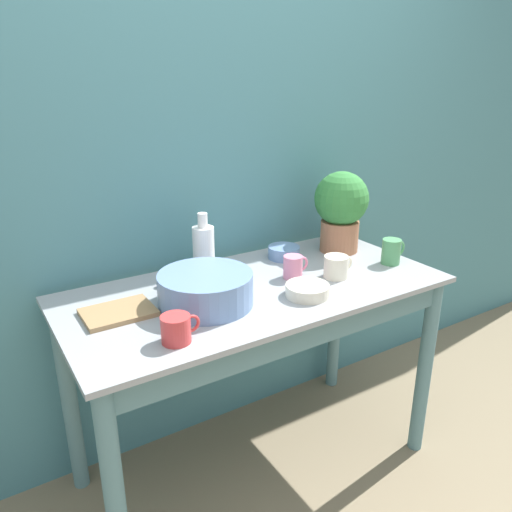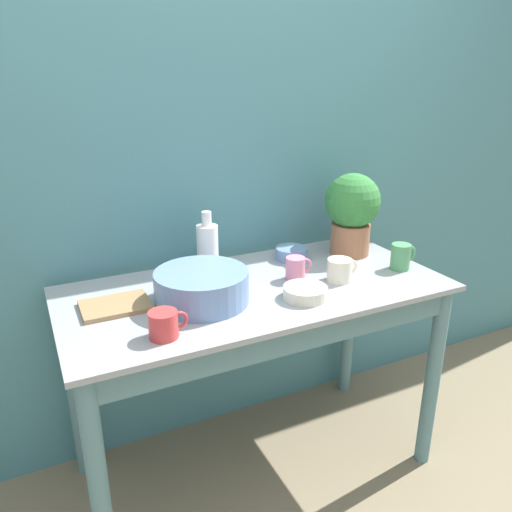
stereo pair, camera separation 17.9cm
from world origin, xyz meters
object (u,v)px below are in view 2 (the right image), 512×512
Objects in this scene: mug_green at (401,257)px; bowl_small_blue at (291,253)px; mug_red at (164,324)px; tray_board at (116,306)px; bowl_wash_large at (202,287)px; mug_pink at (296,268)px; mug_cream at (340,270)px; potted_plant at (352,210)px; bowl_small_cream at (305,292)px; bottle_tall at (208,248)px.

bowl_small_blue is (-0.34, 0.29, -0.03)m from mug_green.
mug_green is at bearing 6.90° from mug_red.
mug_red is 0.28m from tray_board.
bowl_wash_large is 0.39m from mug_pink.
mug_red is 0.95× the size of mug_cream.
bowl_small_cream is (-0.41, -0.31, -0.18)m from potted_plant.
potted_plant reaches higher than mug_green.
bottle_tall is at bearing 145.53° from mug_cream.
mug_cream is at bearing 21.42° from bowl_small_cream.
potted_plant is 0.31m from bowl_small_blue.
mug_red reaches higher than bowl_small_cream.
bowl_wash_large is 0.36m from bowl_small_cream.
bowl_wash_large is 0.54m from bowl_small_blue.
potted_plant is at bearing 21.11° from mug_red.
mug_green is 0.91× the size of mug_cream.
bowl_small_blue is 0.86× the size of bowl_small_cream.
bottle_tall is (0.11, 0.24, 0.05)m from bowl_wash_large.
mug_red is at bearing -135.83° from bowl_wash_large.
mug_cream is at bearing 178.40° from mug_green.
potted_plant is 0.41m from mug_pink.
tray_board is at bearing 172.70° from mug_green.
mug_green is 1.01m from mug_red.
potted_plant reaches higher than bowl_small_blue.
bowl_small_blue is at bearing 31.50° from mug_red.
bowl_small_cream is at bearing -20.85° from bowl_wash_large.
potted_plant reaches higher than bowl_small_cream.
bowl_wash_large is 0.26m from mug_red.
mug_cream is 1.18× the size of mug_pink.
bowl_wash_large reaches higher than mug_cream.
bowl_wash_large is at bearing -175.05° from mug_pink.
potted_plant is 1.04m from tray_board.
bottle_tall is at bearing 157.28° from mug_green.
mug_pink reaches higher than mug_red.
bowl_small_cream is (-0.06, -0.16, -0.02)m from mug_pink.
mug_cream reaches higher than tray_board.
mug_green is 0.29m from mug_cream.
mug_red is 0.73m from mug_cream.
bowl_small_cream is (-0.49, -0.07, -0.03)m from mug_green.
mug_green is (0.82, -0.06, -0.00)m from bowl_wash_large.
mug_cream is 0.57× the size of tray_board.
mug_red is 0.52m from bowl_small_cream.
mug_green is at bearing -72.05° from potted_plant.
bowl_wash_large is at bearing 176.01° from mug_green.
bottle_tall is 0.38m from bowl_small_blue.
bottle_tall is at bearing 143.50° from mug_pink.
mug_pink is at bearing -157.60° from potted_plant.
mug_green reaches higher than mug_pink.
mug_red is (-0.18, -0.18, -0.01)m from bowl_wash_large.
tray_board is at bearing 175.77° from mug_pink.
mug_green reaches higher than bowl_small_blue.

